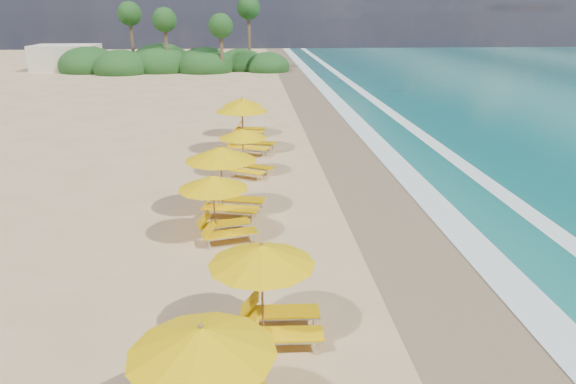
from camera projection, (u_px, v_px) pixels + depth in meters
ground at (288, 226)px, 17.37m from camera, size 160.00×160.00×0.00m
wet_sand at (407, 223)px, 17.65m from camera, size 4.00×160.00×0.01m
surf_foam at (485, 220)px, 17.83m from camera, size 4.00×160.00×0.01m
station_1 at (215, 377)px, 8.28m from camera, size 3.07×3.04×2.36m
station_2 at (271, 285)px, 11.11m from camera, size 2.49×2.31×2.28m
station_3 at (219, 203)px, 16.02m from camera, size 2.66×2.58×2.15m
station_4 at (227, 176)px, 18.00m from camera, size 3.06×2.96×2.47m
station_5 at (246, 149)px, 22.25m from camera, size 2.79×2.79×2.08m
station_6 at (246, 123)px, 25.72m from camera, size 3.39×3.33×2.64m
station_7 at (246, 114)px, 29.24m from camera, size 2.60×2.48×2.20m
treeline at (170, 62)px, 59.19m from camera, size 25.80×8.80×9.74m
beach_building at (66, 57)px, 60.56m from camera, size 7.00×5.00×2.80m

